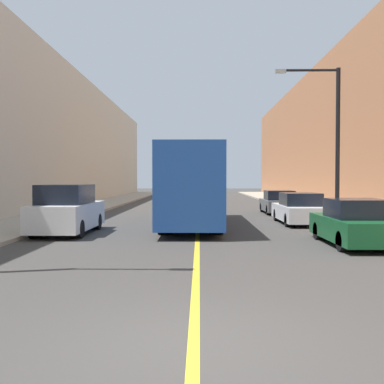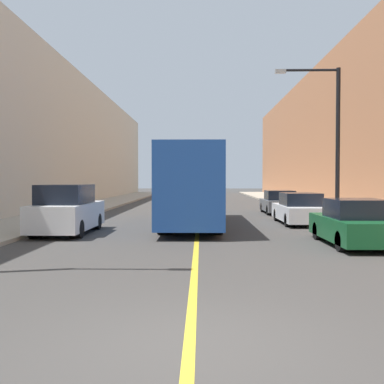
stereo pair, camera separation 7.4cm
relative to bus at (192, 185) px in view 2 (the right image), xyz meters
The scene contains 12 objects.
ground_plane 15.31m from the bus, 88.96° to the right, with size 200.00×200.00×0.00m, color #3F3D3A.
sidewalk_left 16.83m from the bus, 117.79° to the left, with size 3.72×72.00×0.15m, color #A89E8C.
sidewalk_right 17.10m from the bus, 60.56° to the left, with size 3.72×72.00×0.15m, color #A89E8C.
building_row_left 19.20m from the bus, 128.23° to the left, with size 4.00×72.00×11.10m, color beige.
building_row_right 19.62m from the bus, 50.48° to the left, with size 4.00×72.00×11.89m, color #B2724C.
road_center_line 14.93m from the bus, 88.94° to the left, with size 0.16×72.00×0.01m, color gold.
bus is the anchor object (origin of this frame).
parked_suv_left 5.98m from the bus, 145.57° to the right, with size 1.91×4.70×1.94m.
car_right_near 8.38m from the bus, 49.43° to the right, with size 1.84×4.37×1.52m.
car_right_mid 5.36m from the bus, ahead, with size 1.90×4.79×1.50m.
car_right_far 8.99m from the bus, 53.52° to the left, with size 1.88×4.23×1.46m.
street_lamp_right 6.94m from the bus, ahead, with size 3.04×0.24×7.17m.
Camera 2 is at (0.15, -5.73, 2.15)m, focal length 42.00 mm.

